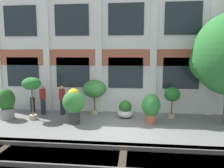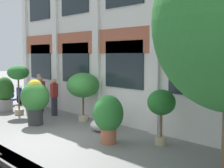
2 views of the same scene
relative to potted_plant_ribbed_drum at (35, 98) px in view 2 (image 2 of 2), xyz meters
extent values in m
plane|color=slate|center=(2.32, -0.47, -1.01)|extent=(80.00, 80.00, 0.00)
cube|color=silver|center=(2.32, 2.57, 3.08)|extent=(15.03, 0.50, 8.17)
cube|color=#AD5B42|center=(2.32, 2.30, 2.09)|extent=(15.03, 0.06, 0.90)
cube|color=silver|center=(-5.19, 2.26, 3.08)|extent=(0.36, 0.16, 8.17)
cube|color=silver|center=(-2.19, 2.26, 3.08)|extent=(0.36, 0.16, 8.17)
cube|color=silver|center=(0.82, 2.26, 3.08)|extent=(0.36, 0.16, 8.17)
cube|color=silver|center=(3.83, 2.26, 3.08)|extent=(0.36, 0.16, 8.17)
cube|color=#1E282D|center=(-3.69, 2.29, 1.24)|extent=(1.92, 0.04, 1.70)
cube|color=#1E282D|center=(-0.68, 2.29, 1.24)|extent=(1.92, 0.04, 1.70)
cube|color=#1E282D|center=(2.32, 2.29, 1.24)|extent=(1.92, 0.04, 1.70)
cube|color=#1E282D|center=(5.33, 2.29, 1.24)|extent=(1.92, 0.04, 1.70)
cube|color=#1E282D|center=(-3.69, 2.29, 4.14)|extent=(1.92, 0.04, 1.70)
sphere|color=#2D7A33|center=(6.38, 0.95, 1.89)|extent=(1.89, 1.89, 1.89)
cylinder|color=#333333|center=(0.00, 0.00, -0.71)|extent=(0.55, 0.55, 0.59)
ellipsoid|color=#388438|center=(0.00, 0.00, 0.04)|extent=(1.05, 1.05, 1.09)
sphere|color=yellow|center=(0.00, 0.00, 0.40)|extent=(0.58, 0.58, 0.58)
cylinder|color=tan|center=(4.76, 1.45, -0.88)|extent=(0.34, 0.34, 0.24)
cylinder|color=brown|center=(4.76, 1.45, -0.34)|extent=(0.07, 0.07, 0.85)
ellipsoid|color=#236B28|center=(4.76, 1.45, 0.23)|extent=(0.81, 0.81, 0.73)
cylinder|color=tan|center=(-2.26, 0.43, -0.89)|extent=(0.39, 0.39, 0.23)
cylinder|color=brown|center=(-2.26, 0.43, -0.04)|extent=(0.07, 0.07, 1.48)
ellipsoid|color=#2D7A33|center=(-2.26, 0.43, 0.83)|extent=(0.92, 0.92, 0.62)
cylinder|color=gray|center=(-3.62, 0.38, -0.74)|extent=(0.68, 0.68, 0.53)
ellipsoid|color=#286023|center=(-3.62, 0.38, 0.00)|extent=(0.83, 0.83, 1.12)
cylinder|color=#B76647|center=(3.63, 0.43, -0.79)|extent=(0.47, 0.47, 0.43)
ellipsoid|color=#2D7A33|center=(3.63, 0.43, -0.12)|extent=(0.88, 0.88, 1.07)
ellipsoid|color=beige|center=(2.38, 1.24, -0.79)|extent=(0.82, 0.82, 0.42)
sphere|color=#286023|center=(2.38, 1.24, -0.43)|extent=(0.65, 0.65, 0.65)
cylinder|color=tan|center=(0.67, 1.71, -0.89)|extent=(0.39, 0.39, 0.24)
cylinder|color=brown|center=(0.67, 1.71, -0.27)|extent=(0.07, 0.07, 0.99)
ellipsoid|color=#388438|center=(0.67, 1.71, 0.41)|extent=(1.27, 1.27, 0.96)
cylinder|color=black|center=(-5.03, 1.81, -0.77)|extent=(0.24, 0.48, 0.48)
cylinder|color=black|center=(-4.74, 0.95, -0.77)|extent=(0.24, 0.48, 0.48)
cube|color=navy|center=(-4.88, 1.37, -0.73)|extent=(0.44, 0.72, 0.08)
ellipsoid|color=navy|center=(-4.80, 1.12, -0.49)|extent=(0.42, 0.61, 0.36)
cube|color=black|center=(-4.80, 1.12, -0.29)|extent=(0.35, 0.49, 0.10)
cube|color=navy|center=(-5.00, 1.73, -0.43)|extent=(0.30, 0.20, 0.60)
cylinder|color=#B7B7BF|center=(-5.01, 1.75, -0.05)|extent=(0.48, 0.19, 0.03)
cylinder|color=#282833|center=(-2.93, 1.78, -0.56)|extent=(0.26, 0.26, 0.90)
cylinder|color=silver|center=(-2.93, 1.78, 0.18)|extent=(0.34, 0.34, 0.57)
sphere|color=tan|center=(-2.93, 1.78, 0.57)|extent=(0.22, 0.22, 0.22)
cylinder|color=silver|center=(-3.14, 1.72, 0.20)|extent=(0.09, 0.09, 0.51)
cylinder|color=silver|center=(-2.72, 1.85, 0.20)|extent=(0.09, 0.09, 0.51)
cylinder|color=#282833|center=(-1.06, 1.46, -0.60)|extent=(0.26, 0.26, 0.81)
cylinder|color=maroon|center=(-1.06, 1.46, 0.08)|extent=(0.34, 0.34, 0.56)
sphere|color=tan|center=(-1.06, 1.46, 0.47)|extent=(0.22, 0.22, 0.22)
cylinder|color=maroon|center=(-1.23, 1.61, 0.11)|extent=(0.09, 0.09, 0.50)
cylinder|color=maroon|center=(-0.90, 1.32, 0.11)|extent=(0.09, 0.09, 0.50)
cylinder|color=#282833|center=(-2.15, 1.42, -0.57)|extent=(0.26, 0.26, 0.86)
cylinder|color=maroon|center=(-2.15, 1.42, 0.12)|extent=(0.34, 0.34, 0.53)
sphere|color=tan|center=(-2.15, 1.42, 0.50)|extent=(0.22, 0.22, 0.22)
cylinder|color=maroon|center=(-2.20, 1.64, 0.15)|extent=(0.09, 0.09, 0.48)
cylinder|color=maroon|center=(-2.11, 1.21, 0.15)|extent=(0.09, 0.09, 0.48)
camera|label=1|loc=(2.87, -9.82, 2.28)|focal=35.00mm
camera|label=2|loc=(10.40, -5.49, 1.60)|focal=50.00mm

